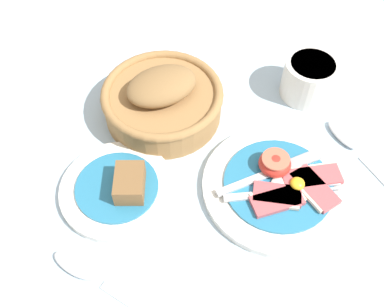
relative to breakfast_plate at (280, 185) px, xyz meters
name	(u,v)px	position (x,y,z in m)	size (l,w,h in m)	color
ground_plane	(241,185)	(-0.06, 0.02, -0.01)	(3.00, 3.00, 0.00)	#A3BCD1
breakfast_plate	(280,185)	(0.00, 0.00, 0.00)	(0.24, 0.24, 0.04)	silver
bread_plate	(119,188)	(-0.25, 0.03, 0.00)	(0.18, 0.18, 0.05)	silver
sugar_cup	(309,78)	(0.10, 0.20, 0.03)	(0.10, 0.10, 0.07)	white
bread_basket	(163,99)	(-0.16, 0.19, 0.03)	(0.21, 0.21, 0.09)	olive
teaspoon_by_saucer	(353,146)	(0.15, 0.06, -0.01)	(0.08, 0.19, 0.01)	silver
teaspoon_near_cup	(89,275)	(-0.30, -0.10, -0.01)	(0.16, 0.14, 0.01)	silver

